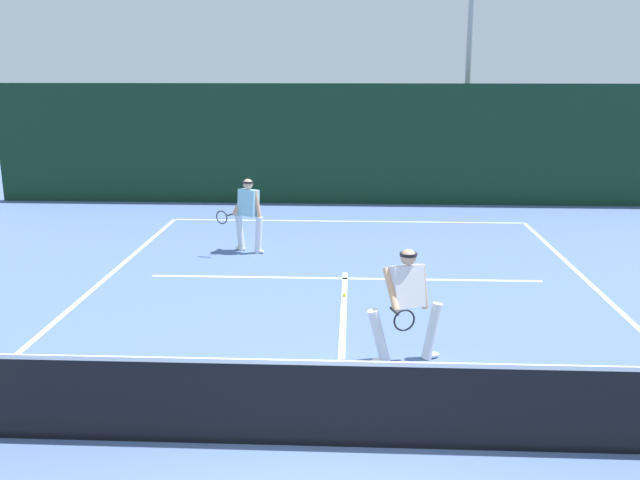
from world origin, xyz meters
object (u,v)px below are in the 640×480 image
at_px(tennis_ball, 345,295).
at_px(light_pole, 469,59).
at_px(player_near, 407,301).
at_px(player_far, 248,212).

bearing_deg(tennis_ball, light_pole, 70.02).
relative_size(player_near, tennis_ball, 24.46).
height_order(player_far, tennis_ball, player_far).
xyz_separation_m(player_near, light_pole, (2.66, 12.43, 3.28)).
bearing_deg(player_far, light_pole, -103.52).
bearing_deg(light_pole, player_far, -130.00).
relative_size(player_near, player_far, 1.00).
distance_m(player_near, tennis_ball, 2.99).
bearing_deg(light_pole, tennis_ball, -109.98).
bearing_deg(player_far, tennis_ball, 152.59).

